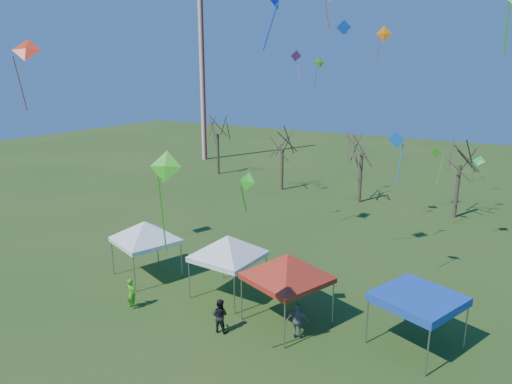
% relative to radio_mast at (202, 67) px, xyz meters
% --- Properties ---
extents(ground, '(140.00, 140.00, 0.00)m').
position_rel_radio_mast_xyz_m(ground, '(28.00, -34.00, -12.50)').
color(ground, '#264B18').
rests_on(ground, ground).
extents(radio_mast, '(0.70, 0.70, 25.00)m').
position_rel_radio_mast_xyz_m(radio_mast, '(0.00, 0.00, 0.00)').
color(radio_mast, silver).
rests_on(radio_mast, ground).
extents(tree_0, '(3.83, 3.83, 8.44)m').
position_rel_radio_mast_xyz_m(tree_0, '(7.15, -6.62, -6.01)').
color(tree_0, '#3D2D21').
rests_on(tree_0, ground).
extents(tree_1, '(3.42, 3.42, 7.54)m').
position_rel_radio_mast_xyz_m(tree_1, '(17.23, -9.35, -6.71)').
color(tree_1, '#3D2D21').
rests_on(tree_1, ground).
extents(tree_2, '(3.71, 3.71, 8.18)m').
position_rel_radio_mast_xyz_m(tree_2, '(25.63, -9.62, -6.21)').
color(tree_2, '#3D2D21').
rests_on(tree_2, ground).
extents(tree_3, '(3.59, 3.59, 7.91)m').
position_rel_radio_mast_xyz_m(tree_3, '(34.03, -9.96, -6.42)').
color(tree_3, '#3D2D21').
rests_on(tree_3, ground).
extents(tent_white_west, '(4.26, 4.26, 3.97)m').
position_rel_radio_mast_xyz_m(tent_white_west, '(20.18, -31.79, -9.30)').
color(tent_white_west, gray).
rests_on(tent_white_west, ground).
extents(tent_white_mid, '(4.52, 4.52, 3.99)m').
position_rel_radio_mast_xyz_m(tent_white_mid, '(25.68, -31.22, -9.28)').
color(tent_white_mid, gray).
rests_on(tent_white_mid, ground).
extents(tent_red, '(4.44, 4.44, 4.16)m').
position_rel_radio_mast_xyz_m(tent_red, '(29.72, -32.11, -9.15)').
color(tent_red, gray).
rests_on(tent_red, ground).
extents(tent_blue, '(4.11, 4.11, 2.51)m').
position_rel_radio_mast_xyz_m(tent_blue, '(35.52, -30.94, -10.19)').
color(tent_blue, gray).
rests_on(tent_blue, ground).
extents(person_green, '(0.65, 0.48, 1.63)m').
position_rel_radio_mast_xyz_m(person_green, '(22.23, -35.02, -11.68)').
color(person_green, green).
rests_on(person_green, ground).
extents(person_grey, '(1.10, 0.77, 1.74)m').
position_rel_radio_mast_xyz_m(person_grey, '(30.79, -33.05, -11.63)').
color(person_grey, slate).
rests_on(person_grey, ground).
extents(person_dark, '(0.91, 0.76, 1.65)m').
position_rel_radio_mast_xyz_m(person_dark, '(27.43, -34.45, -11.67)').
color(person_dark, black).
rests_on(person_dark, ground).
extents(kite_17, '(0.94, 0.55, 2.86)m').
position_rel_radio_mast_xyz_m(kite_17, '(32.77, -25.74, -4.16)').
color(kite_17, blue).
rests_on(kite_17, ground).
extents(kite_18, '(0.85, 0.59, 2.08)m').
position_rel_radio_mast_xyz_m(kite_18, '(29.27, -25.04, 1.64)').
color(kite_18, blue).
rests_on(kite_18, ground).
extents(kite_13, '(0.90, 0.93, 2.44)m').
position_rel_radio_mast_xyz_m(kite_13, '(22.24, -12.16, 0.08)').
color(kite_13, green).
rests_on(kite_13, ground).
extents(kite_19, '(0.90, 0.70, 2.14)m').
position_rel_radio_mast_xyz_m(kite_19, '(35.89, -15.91, -6.56)').
color(kite_19, green).
rests_on(kite_19, ground).
extents(kite_1, '(0.86, 0.45, 1.90)m').
position_rel_radio_mast_xyz_m(kite_1, '(28.60, -33.88, -5.22)').
color(kite_1, '#1BA319').
rests_on(kite_1, ground).
extents(kite_11, '(1.11, 0.84, 2.51)m').
position_rel_radio_mast_xyz_m(kite_11, '(28.86, -16.11, 1.93)').
color(kite_11, orange).
rests_on(kite_11, ground).
extents(kite_22, '(0.94, 0.87, 2.81)m').
position_rel_radio_mast_xyz_m(kite_22, '(32.83, -14.04, -6.61)').
color(kite_22, '#279D18').
rests_on(kite_22, ground).
extents(kite_14, '(1.94, 1.86, 4.10)m').
position_rel_radio_mast_xyz_m(kite_14, '(13.73, -33.68, 0.56)').
color(kite_14, red).
rests_on(kite_14, ground).
extents(kite_5, '(1.21, 0.87, 3.62)m').
position_rel_radio_mast_xyz_m(kite_5, '(28.60, -38.88, -3.72)').
color(kite_5, green).
rests_on(kite_5, ground).
extents(kite_2, '(1.04, 1.14, 2.79)m').
position_rel_radio_mast_xyz_m(kite_2, '(18.40, -9.05, 0.78)').
color(kite_2, '#FA37AD').
rests_on(kite_2, ground).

